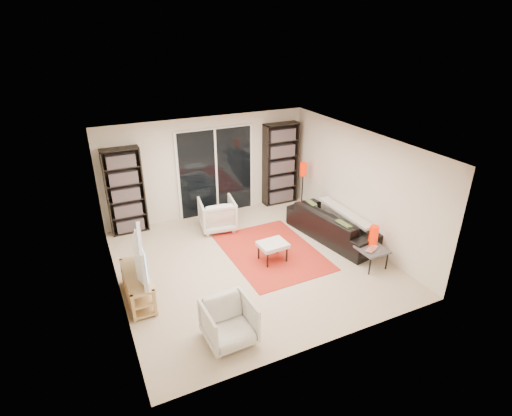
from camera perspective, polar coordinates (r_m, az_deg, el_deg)
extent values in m
plane|color=beige|center=(8.03, -0.71, -7.63)|extent=(5.00, 5.00, 0.00)
cube|color=beige|center=(9.62, -6.98, 5.82)|extent=(5.00, 0.02, 2.40)
cube|color=beige|center=(5.56, 10.16, -9.65)|extent=(5.00, 0.02, 2.40)
cube|color=beige|center=(6.91, -20.00, -3.55)|extent=(0.02, 5.00, 2.40)
cube|color=beige|center=(8.70, 14.42, 3.11)|extent=(0.02, 5.00, 2.40)
cube|color=white|center=(7.03, -0.81, 9.08)|extent=(5.00, 5.00, 0.02)
cube|color=white|center=(9.70, -5.76, 5.11)|extent=(1.92, 0.06, 2.16)
cube|color=black|center=(9.67, -5.69, 5.05)|extent=(1.80, 0.02, 2.10)
cube|color=white|center=(9.66, -5.67, 5.03)|extent=(0.05, 0.02, 2.10)
cube|color=black|center=(9.17, -18.18, 2.25)|extent=(0.80, 0.30, 1.95)
cube|color=brown|center=(9.16, -18.16, 2.21)|extent=(0.70, 0.22, 1.85)
cube|color=black|center=(10.25, 3.51, 6.28)|extent=(0.90, 0.30, 2.10)
cube|color=brown|center=(10.23, 3.56, 6.25)|extent=(0.80, 0.22, 2.00)
cube|color=#DCB77E|center=(7.08, -16.77, -9.14)|extent=(0.39, 1.23, 0.04)
cube|color=#DCB77E|center=(7.21, -16.54, -10.66)|extent=(0.39, 1.23, 0.03)
cube|color=#DCB77E|center=(7.32, -16.36, -11.87)|extent=(0.39, 1.23, 0.04)
cube|color=#DCB77E|center=(6.73, -17.09, -13.59)|extent=(0.05, 0.05, 0.50)
cube|color=#DCB77E|center=(7.67, -18.53, -8.57)|extent=(0.05, 0.05, 0.50)
cube|color=#DCB77E|center=(6.76, -14.26, -13.01)|extent=(0.05, 0.05, 0.50)
cube|color=#DCB77E|center=(7.70, -16.07, -8.10)|extent=(0.05, 0.05, 0.50)
imported|color=black|center=(6.89, -16.97, -6.63)|extent=(0.30, 1.19, 0.68)
cube|color=red|center=(8.33, 2.24, -6.28)|extent=(1.80, 2.41, 0.01)
imported|color=black|center=(8.89, 11.05, -2.26)|extent=(1.24, 2.35, 0.65)
imported|color=silver|center=(9.12, -5.55, -0.90)|extent=(0.88, 0.90, 0.72)
imported|color=silver|center=(6.10, -3.88, -15.98)|extent=(0.73, 0.75, 0.66)
cube|color=silver|center=(7.88, 2.41, -5.26)|extent=(0.57, 0.48, 0.08)
cylinder|color=black|center=(7.76, 1.66, -7.52)|extent=(0.04, 0.04, 0.32)
cylinder|color=black|center=(8.02, 0.37, -6.31)|extent=(0.04, 0.04, 0.32)
cylinder|color=black|center=(7.95, 4.41, -6.69)|extent=(0.04, 0.04, 0.32)
cylinder|color=black|center=(8.21, 3.06, -5.55)|extent=(0.04, 0.04, 0.32)
cube|color=#46464B|center=(7.99, 16.28, -5.71)|extent=(0.52, 0.52, 0.04)
cylinder|color=black|center=(7.84, 15.95, -7.95)|extent=(0.03, 0.03, 0.38)
cylinder|color=black|center=(8.10, 14.05, -6.57)|extent=(0.03, 0.03, 0.38)
cylinder|color=black|center=(8.09, 18.19, -7.16)|extent=(0.03, 0.03, 0.38)
cylinder|color=black|center=(8.34, 16.28, -5.85)|extent=(0.03, 0.03, 0.38)
imported|color=silver|center=(7.93, 16.54, -5.74)|extent=(0.39, 0.34, 0.03)
cylinder|color=#C31800|center=(8.06, 16.46, -3.73)|extent=(0.17, 0.17, 0.38)
cylinder|color=black|center=(10.30, 6.49, 0.06)|extent=(0.18, 0.18, 0.03)
cylinder|color=black|center=(10.12, 6.61, 2.35)|extent=(0.03, 0.03, 0.92)
cylinder|color=#C31800|center=(9.91, 6.78, 5.55)|extent=(0.17, 0.17, 0.33)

